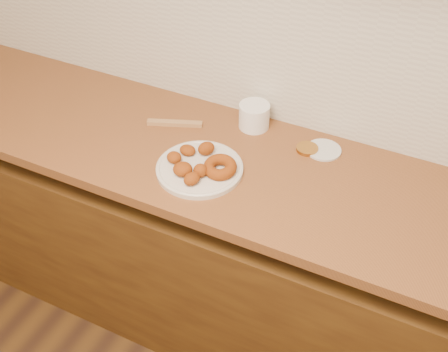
# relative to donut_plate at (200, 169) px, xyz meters

# --- Properties ---
(wall_back) EXTENTS (4.00, 0.02, 2.70)m
(wall_back) POSITION_rel_donut_plate_xyz_m (0.42, 0.41, 0.44)
(wall_back) COLOR tan
(wall_back) RESTS_ON ground
(base_cabinet) EXTENTS (3.60, 0.60, 0.77)m
(base_cabinet) POSITION_rel_donut_plate_xyz_m (0.42, 0.10, -0.52)
(base_cabinet) COLOR #5A3913
(base_cabinet) RESTS_ON floor
(butcher_block) EXTENTS (2.30, 0.62, 0.04)m
(butcher_block) POSITION_rel_donut_plate_xyz_m (-0.23, 0.10, -0.03)
(butcher_block) COLOR brown
(butcher_block) RESTS_ON base_cabinet
(backsplash) EXTENTS (3.60, 0.02, 0.60)m
(backsplash) POSITION_rel_donut_plate_xyz_m (0.42, 0.40, 0.29)
(backsplash) COLOR beige
(backsplash) RESTS_ON wall_back
(donut_plate) EXTENTS (0.29, 0.29, 0.02)m
(donut_plate) POSITION_rel_donut_plate_xyz_m (0.00, 0.00, 0.00)
(donut_plate) COLOR beige
(donut_plate) RESTS_ON butcher_block
(ring_donut) EXTENTS (0.14, 0.14, 0.05)m
(ring_donut) POSITION_rel_donut_plate_xyz_m (0.07, 0.01, 0.03)
(ring_donut) COLOR #8D4715
(ring_donut) RESTS_ON donut_plate
(fried_dough_chunks) EXTENTS (0.18, 0.23, 0.05)m
(fried_dough_chunks) POSITION_rel_donut_plate_xyz_m (-0.02, -0.02, 0.03)
(fried_dough_chunks) COLOR #8D4715
(fried_dough_chunks) RESTS_ON donut_plate
(plastic_tub) EXTENTS (0.13, 0.13, 0.09)m
(plastic_tub) POSITION_rel_donut_plate_xyz_m (0.06, 0.31, 0.04)
(plastic_tub) COLOR white
(plastic_tub) RESTS_ON butcher_block
(tub_lid) EXTENTS (0.16, 0.16, 0.01)m
(tub_lid) POSITION_rel_donut_plate_xyz_m (0.34, 0.28, -0.00)
(tub_lid) COLOR silver
(tub_lid) RESTS_ON butcher_block
(brass_jar_lid) EXTENTS (0.10, 0.10, 0.01)m
(brass_jar_lid) POSITION_rel_donut_plate_xyz_m (0.28, 0.26, -0.00)
(brass_jar_lid) COLOR #A6722D
(brass_jar_lid) RESTS_ON butcher_block
(wooden_utensil) EXTENTS (0.20, 0.10, 0.02)m
(wooden_utensil) POSITION_rel_donut_plate_xyz_m (-0.20, 0.19, -0.00)
(wooden_utensil) COLOR #A87A49
(wooden_utensil) RESTS_ON butcher_block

